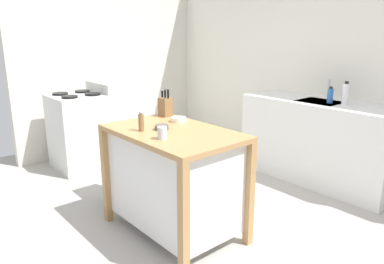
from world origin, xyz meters
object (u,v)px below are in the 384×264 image
Objects in this scene: pepper_grinder at (141,122)px; bottle_hand_soap at (346,94)px; trash_bin at (124,170)px; bottle_spray_cleaner at (330,96)px; stove at (80,131)px; knife_block at (165,106)px; sink_faucet at (329,90)px; kitchen_island at (173,176)px; drinking_cup at (162,133)px; bowl_stoneware_deep at (162,127)px; bowl_ceramic_small at (178,119)px.

pepper_grinder is 0.66× the size of bottle_hand_soap.
trash_bin is at bearing -123.15° from bottle_hand_soap.
stove is (-2.22, -1.81, -0.52)m from bottle_spray_cleaner.
knife_block reaches higher than bottle_spray_cleaner.
knife_block is 1.03× the size of bottle_hand_soap.
sink_faucet is (0.60, 1.79, 0.04)m from knife_block.
drinking_cup reaches higher than kitchen_island.
bowl_stoneware_deep is at bearing -96.22° from sink_faucet.
stove is at bearing 177.95° from kitchen_island.
drinking_cup is 2.12m from bottle_hand_soap.
drinking_cup is at bearing -54.87° from kitchen_island.
drinking_cup is at bearing -93.40° from bottle_spray_cleaner.
bowl_ceramic_small is 0.87m from trash_bin.
pepper_grinder is 2.16m from bottle_hand_soap.
stove is (-1.76, -0.14, -0.44)m from bowl_ceramic_small.
knife_block is 1.14× the size of sink_faucet.
sink_faucet is at bearing 43.18° from stove.
stove is (-1.51, -0.19, -0.51)m from knife_block.
sink_faucet is at bearing 89.77° from drinking_cup.
kitchen_island is 1.96m from bottle_spray_cleaner.
sink_faucet is 0.32m from bottle_hand_soap.
sink_faucet reaches higher than pepper_grinder.
stove reaches higher than drinking_cup.
drinking_cup reaches higher than bowl_ceramic_small.
bowl_ceramic_small is at bearing -100.76° from sink_faucet.
knife_block reaches higher than drinking_cup.
stove is (-1.95, 0.07, -0.03)m from kitchen_island.
drinking_cup is 0.09× the size of stove.
bowl_stoneware_deep is 1.21× the size of drinking_cup.
bowl_stoneware_deep is (0.12, -0.27, -0.00)m from bowl_ceramic_small.
kitchen_island reaches higher than trash_bin.
pepper_grinder is 0.94m from trash_bin.
bowl_ceramic_small is 0.83× the size of pepper_grinder.
bowl_stoneware_deep is 0.50× the size of sink_faucet.
bowl_stoneware_deep is at bearing -40.40° from knife_block.
stove is at bearing -140.88° from bottle_spray_cleaner.
knife_block is 1.89m from sink_faucet.
pepper_grinder is (-0.29, 0.01, 0.03)m from drinking_cup.
kitchen_island is at bearing -94.34° from sink_faucet.
bowl_stoneware_deep is 2.01m from bottle_hand_soap.
pepper_grinder is at bearing -101.28° from bottle_spray_cleaner.
sink_faucet reaches higher than trash_bin.
bowl_ceramic_small is 1.21× the size of bowl_stoneware_deep.
kitchen_island is at bearing -102.85° from bottle_hand_soap.
stove is at bearing 176.64° from trash_bin.
bowl_stoneware_deep is (0.37, -0.31, -0.07)m from knife_block.
kitchen_island is 6.47× the size of bottle_spray_cleaner.
trash_bin is 2.36m from bottle_hand_soap.
kitchen_island is at bearing -30.39° from knife_block.
sink_faucet is at bearing 79.24° from bowl_ceramic_small.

